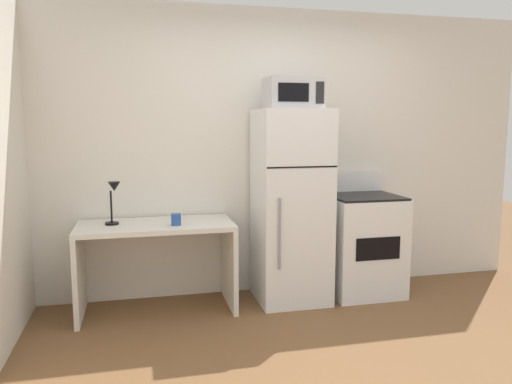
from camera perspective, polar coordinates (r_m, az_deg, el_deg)
name	(u,v)px	position (r m, az deg, el deg)	size (l,w,h in m)	color
ground_plane	(345,369)	(3.44, 10.14, -19.39)	(12.00, 12.00, 0.00)	brown
wall_back_white	(275,152)	(4.67, 2.15, 4.57)	(5.00, 0.10, 2.60)	silver
desk	(156,249)	(4.25, -11.39, -6.41)	(1.28, 0.61, 0.75)	silver
desk_lamp	(113,196)	(4.18, -16.05, -0.40)	(0.14, 0.12, 0.35)	black
coffee_mug	(176,219)	(4.08, -9.16, -3.13)	(0.08, 0.08, 0.10)	#264C99
refrigerator	(291,206)	(4.38, 4.03, -1.64)	(0.61, 0.63, 1.69)	white
microwave	(293,93)	(4.31, 4.25, 11.21)	(0.46, 0.35, 0.26)	#B7B7BC
oven_range	(363,244)	(4.72, 12.13, -5.82)	(0.65, 0.61, 1.10)	white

